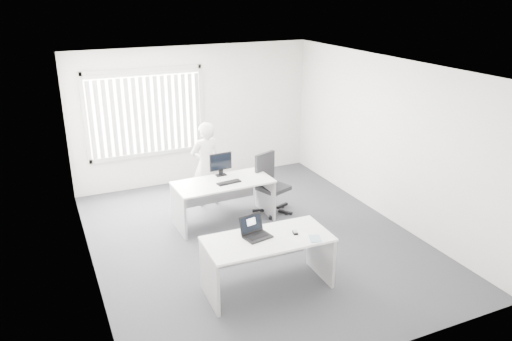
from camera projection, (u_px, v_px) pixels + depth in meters
name	position (u px, v px, depth m)	size (l,w,h in m)	color
ground	(254.00, 240.00, 8.14)	(6.00, 6.00, 0.00)	#424248
wall_back	(195.00, 115.00, 10.21)	(5.00, 0.02, 2.80)	white
wall_front	(374.00, 246.00, 5.08)	(5.00, 0.02, 2.80)	white
wall_left	(84.00, 184.00, 6.68)	(0.02, 6.00, 2.80)	white
wall_right	(386.00, 139.00, 8.61)	(0.02, 6.00, 2.80)	white
ceiling	(254.00, 67.00, 7.16)	(5.00, 6.00, 0.02)	white
window	(146.00, 113.00, 9.74)	(2.32, 0.06, 1.76)	beige
blinds	(147.00, 115.00, 9.70)	(2.20, 0.10, 1.50)	silver
desk_near	(268.00, 252.00, 6.65)	(1.70, 0.83, 0.77)	white
desk_far	(223.00, 193.00, 8.56)	(1.70, 0.85, 0.76)	white
office_chair	(271.00, 194.00, 9.06)	(0.80, 0.80, 1.09)	black
person	(206.00, 164.00, 9.18)	(0.59, 0.38, 1.60)	silver
laptop	(258.00, 228.00, 6.54)	(0.35, 0.31, 0.27)	black
paper_sheet	(299.00, 236.00, 6.62)	(0.28, 0.20, 0.00)	white
mouse	(295.00, 232.00, 6.68)	(0.06, 0.10, 0.04)	#ABAAAD
booklet	(315.00, 239.00, 6.55)	(0.14, 0.20, 0.01)	white
keyboard	(229.00, 182.00, 8.42)	(0.42, 0.14, 0.02)	black
monitor	(221.00, 164.00, 8.69)	(0.41, 0.12, 0.41)	black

